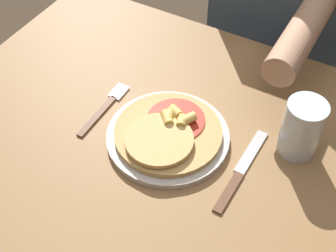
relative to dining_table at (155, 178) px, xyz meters
name	(u,v)px	position (x,y,z in m)	size (l,w,h in m)	color
dining_table	(155,178)	(0.00, 0.00, 0.00)	(0.98, 0.81, 0.75)	olive
plate	(168,137)	(0.02, 0.02, 0.14)	(0.25, 0.25, 0.01)	beige
pizza	(167,132)	(0.02, 0.02, 0.15)	(0.22, 0.22, 0.04)	tan
fork	(106,106)	(-0.14, 0.03, 0.13)	(0.03, 0.18, 0.00)	brown
knife	(240,171)	(0.19, 0.02, 0.13)	(0.02, 0.22, 0.00)	brown
drinking_glass	(302,128)	(0.26, 0.12, 0.19)	(0.08, 0.08, 0.12)	silver
person_diner	(282,23)	(0.07, 0.59, 0.08)	(0.36, 0.52, 1.20)	#2D2D38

